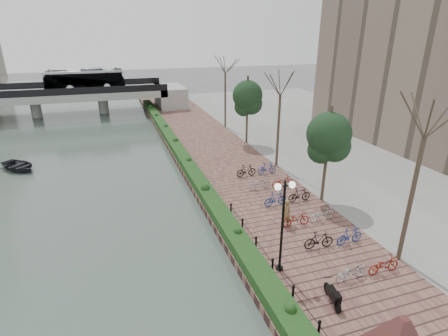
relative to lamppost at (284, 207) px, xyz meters
name	(u,v)px	position (x,y,z in m)	size (l,w,h in m)	color
ground	(272,335)	(-1.84, -3.12, -3.89)	(220.00, 220.00, 0.00)	#59595B
river_water	(2,165)	(-16.84, 21.88, -3.88)	(30.00, 130.00, 0.02)	#3F4F46
promenade	(227,167)	(2.16, 14.38, -3.64)	(8.00, 75.00, 0.50)	brown
inland_pavement	(377,149)	(18.16, 14.38, -3.64)	(24.00, 75.00, 0.50)	slate
hedge	(182,156)	(-1.24, 16.88, -3.09)	(1.10, 56.00, 0.60)	#173B15
chain_fence	(282,279)	(-0.44, -1.12, -3.04)	(0.10, 14.10, 0.70)	black
lamppost	(284,207)	(0.00, 0.00, 0.00)	(1.02, 0.32, 4.68)	black
motorcycle	(333,294)	(1.10, -2.74, -2.96)	(0.43, 1.38, 0.86)	black
pedestrian	(286,213)	(2.16, 3.57, -2.53)	(0.63, 0.41, 1.73)	brown
bicycle_parking	(298,206)	(3.66, 4.70, -2.92)	(2.40, 14.69, 1.00)	#A2A2A7
street_trees	(298,141)	(6.16, 9.56, -0.20)	(3.20, 37.12, 6.80)	#35291F
bridge	(44,93)	(-15.39, 41.88, -0.52)	(36.00, 10.77, 6.50)	#999A95
boat	(18,166)	(-15.10, 20.03, -3.48)	(2.72, 3.80, 0.79)	black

